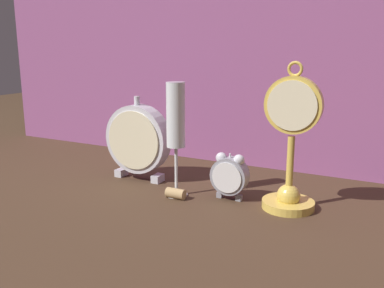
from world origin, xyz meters
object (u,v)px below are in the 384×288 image
object	(u,v)px
mantel_clock_silver	(138,140)
champagne_flute	(176,123)
alarm_clock_twin_bell	(230,174)
pocket_watch_on_stand	(290,156)
wine_cork	(176,193)

from	to	relation	value
mantel_clock_silver	champagne_flute	bearing A→B (deg)	-22.74
champagne_flute	alarm_clock_twin_bell	bearing A→B (deg)	15.68
alarm_clock_twin_bell	pocket_watch_on_stand	bearing A→B (deg)	3.17
mantel_clock_silver	wine_cork	world-z (taller)	mantel_clock_silver
pocket_watch_on_stand	champagne_flute	world-z (taller)	pocket_watch_on_stand
pocket_watch_on_stand	wine_cork	size ratio (longest dim) A/B	6.93
alarm_clock_twin_bell	mantel_clock_silver	world-z (taller)	mantel_clock_silver
alarm_clock_twin_bell	mantel_clock_silver	distance (m)	0.26
pocket_watch_on_stand	mantel_clock_silver	world-z (taller)	pocket_watch_on_stand
pocket_watch_on_stand	champagne_flute	xyz separation A→B (m)	(-0.24, -0.04, 0.05)
pocket_watch_on_stand	champagne_flute	size ratio (longest dim) A/B	1.18
champagne_flute	pocket_watch_on_stand	bearing A→B (deg)	9.17
alarm_clock_twin_bell	wine_cork	world-z (taller)	alarm_clock_twin_bell
mantel_clock_silver	wine_cork	xyz separation A→B (m)	(0.15, -0.08, -0.09)
pocket_watch_on_stand	alarm_clock_twin_bell	world-z (taller)	pocket_watch_on_stand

